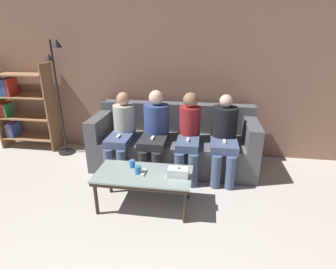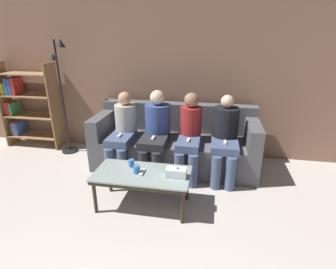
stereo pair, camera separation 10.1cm
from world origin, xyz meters
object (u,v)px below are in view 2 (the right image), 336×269
at_px(tissue_box, 176,173).
at_px(game_remote, 142,172).
at_px(cup_near_left, 131,163).
at_px(bookshelf, 24,105).
at_px(couch, 175,144).
at_px(standing_lamp, 62,86).
at_px(seated_person_mid_right, 190,133).
at_px(seated_person_left_end, 123,130).
at_px(cup_near_right, 137,169).
at_px(coffee_table, 142,176).
at_px(seated_person_right_end, 225,135).
at_px(seated_person_mid_left, 156,129).

distance_m(tissue_box, game_remote, 0.39).
xyz_separation_m(cup_near_left, bookshelf, (-2.32, 1.26, 0.26)).
distance_m(couch, cup_near_left, 1.06).
bearing_deg(standing_lamp, seated_person_mid_right, -10.42).
bearing_deg(seated_person_left_end, standing_lamp, 161.10).
xyz_separation_m(cup_near_left, seated_person_mid_right, (0.60, 0.74, 0.13)).
xyz_separation_m(tissue_box, seated_person_left_end, (-0.90, 0.88, 0.11)).
bearing_deg(seated_person_left_end, bookshelf, 165.12).
bearing_deg(cup_near_right, cup_near_left, 127.09).
xyz_separation_m(bookshelf, seated_person_mid_right, (2.91, -0.52, -0.13)).
bearing_deg(cup_near_left, coffee_table, -37.57).
distance_m(cup_near_right, standing_lamp, 2.11).
height_order(couch, game_remote, couch).
bearing_deg(seated_person_left_end, tissue_box, -44.38).
bearing_deg(couch, standing_lamp, 175.73).
xyz_separation_m(tissue_box, standing_lamp, (-2.01, 1.26, 0.63)).
bearing_deg(seated_person_mid_right, couch, 134.41).
xyz_separation_m(coffee_table, game_remote, (-0.00, 0.00, 0.05)).
relative_size(cup_near_left, seated_person_mid_right, 0.08).
relative_size(standing_lamp, seated_person_left_end, 1.62).
relative_size(seated_person_mid_right, seated_person_right_end, 1.01).
height_order(tissue_box, standing_lamp, standing_lamp).
height_order(game_remote, bookshelf, bookshelf).
height_order(cup_near_left, bookshelf, bookshelf).
distance_m(bookshelf, seated_person_mid_left, 2.49).
bearing_deg(standing_lamp, cup_near_left, -37.51).
bearing_deg(seated_person_mid_left, seated_person_left_end, -177.30).
bearing_deg(seated_person_mid_right, seated_person_right_end, 2.90).
xyz_separation_m(tissue_box, seated_person_mid_right, (0.05, 0.89, 0.12)).
distance_m(cup_near_right, game_remote, 0.07).
distance_m(couch, seated_person_mid_left, 0.44).
distance_m(seated_person_left_end, seated_person_mid_left, 0.48).
distance_m(tissue_box, bookshelf, 3.20).
bearing_deg(seated_person_right_end, coffee_table, -135.62).
height_order(seated_person_mid_right, seated_person_right_end, seated_person_mid_right).
relative_size(bookshelf, seated_person_right_end, 1.29).
xyz_separation_m(couch, seated_person_left_end, (-0.71, -0.24, 0.27)).
bearing_deg(cup_near_right, seated_person_left_end, 117.50).
height_order(couch, cup_near_left, couch).
relative_size(couch, seated_person_mid_left, 2.04).
xyz_separation_m(cup_near_left, standing_lamp, (-1.46, 1.12, 0.64)).
bearing_deg(bookshelf, seated_person_mid_right, -10.13).
xyz_separation_m(coffee_table, seated_person_mid_left, (-0.04, 0.89, 0.24)).
height_order(bookshelf, seated_person_mid_right, bookshelf).
bearing_deg(cup_near_left, tissue_box, -14.46).
bearing_deg(cup_near_left, game_remote, -37.57).
bearing_deg(seated_person_left_end, seated_person_right_end, 0.99).
height_order(seated_person_left_end, seated_person_mid_left, seated_person_mid_left).
xyz_separation_m(coffee_table, seated_person_mid_right, (0.44, 0.87, 0.22)).
height_order(game_remote, seated_person_left_end, seated_person_left_end).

